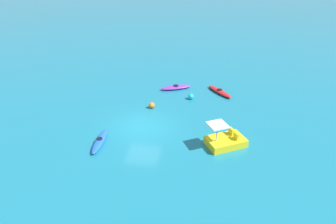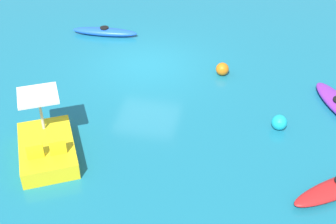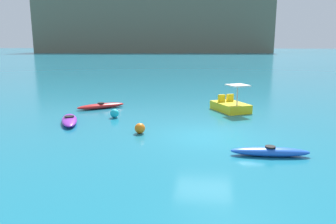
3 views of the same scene
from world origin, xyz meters
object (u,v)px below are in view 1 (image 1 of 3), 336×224
Objects in this scene: pedal_boat_yellow at (225,141)px; buoy_orange at (152,105)px; kayak_purple at (176,87)px; buoy_cyan at (191,97)px; kayak_blue at (100,141)px; kayak_red at (220,91)px.

buoy_orange is (-4.37, -5.64, -0.10)m from pedal_boat_yellow.
buoy_cyan is (1.93, 1.51, 0.08)m from kayak_purple.
kayak_purple is at bearing -141.95° from buoy_cyan.
kayak_red is at bearing 139.08° from kayak_blue.
buoy_orange is at bearing -127.76° from pedal_boat_yellow.
pedal_boat_yellow is at bearing 96.70° from kayak_blue.
kayak_blue is 1.02× the size of kayak_red.
kayak_blue is 5.88× the size of buoy_cyan.
kayak_purple is 9.35m from pedal_boat_yellow.
kayak_purple is at bearing -153.48° from pedal_boat_yellow.
pedal_boat_yellow is (-0.94, 8.01, 0.17)m from kayak_blue.
kayak_blue is 1.01× the size of pedal_boat_yellow.
buoy_orange is 0.98× the size of buoy_cyan.
kayak_red is at bearing 123.31° from buoy_cyan.
pedal_boat_yellow is at bearing 22.48° from buoy_cyan.
kayak_blue is at bearing -24.05° from buoy_orange.
buoy_cyan is (1.60, -2.43, 0.08)m from kayak_red.
kayak_purple is 1.02× the size of pedal_boat_yellow.
pedal_boat_yellow reaches higher than kayak_blue.
kayak_purple is 6.06× the size of buoy_orange.
kayak_blue is at bearing -83.30° from pedal_boat_yellow.
pedal_boat_yellow is 7.13m from buoy_orange.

